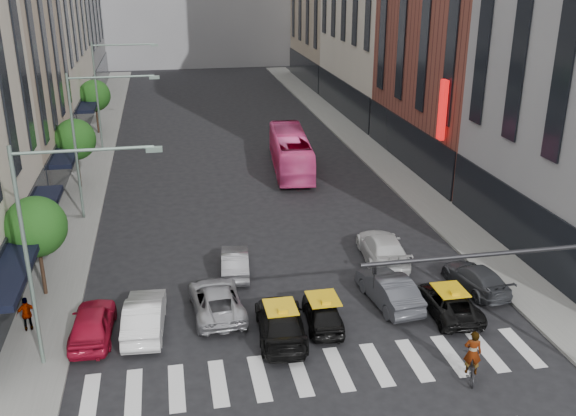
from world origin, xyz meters
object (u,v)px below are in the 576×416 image
streetlamp_near (49,229)px  pedestrian_far (27,314)px  car_white_front (145,315)px  taxi_center (323,312)px  streetlamp_far (107,82)px  bus (291,152)px  car_red (92,323)px  taxi_left (281,322)px  motorcycle (471,368)px  streetlamp_mid (89,127)px

streetlamp_near → pedestrian_far: bearing=126.0°
pedestrian_far → car_white_front: bearing=158.1°
streetlamp_near → taxi_center: bearing=4.6°
taxi_center → pedestrian_far: size_ratio=2.43×
streetlamp_far → bus: streetlamp_far is taller
car_white_front → pedestrian_far: 5.05m
car_red → pedestrian_far: 2.95m
car_red → car_white_front: bearing=-173.8°
car_white_front → taxi_left: (5.75, -1.61, -0.05)m
motorcycle → pedestrian_far: 18.72m
streetlamp_far → motorcycle: (15.51, -36.07, -5.44)m
car_red → taxi_center: bearing=177.2°
bus → motorcycle: (1.69, -27.52, -1.04)m
streetlamp_near → streetlamp_mid: same height
streetlamp_near → streetlamp_far: 32.00m
streetlamp_mid → car_white_front: streetlamp_mid is taller
car_white_front → bus: bearing=-112.8°
car_white_front → motorcycle: size_ratio=2.61×
taxi_left → streetlamp_far: bearing=-70.2°
streetlamp_far → taxi_left: bearing=-74.5°
car_red → taxi_center: 10.01m
car_red → taxi_left: size_ratio=0.88×
car_red → car_white_front: car_white_front is taller
streetlamp_far → car_red: 30.72m
motorcycle → pedestrian_far: pedestrian_far is taller
bus → streetlamp_mid: bearing=33.9°
pedestrian_far → car_red: bearing=148.4°
car_white_front → pedestrian_far: size_ratio=2.95×
streetlamp_mid → taxi_center: size_ratio=2.35×
taxi_center → car_red: bearing=-0.3°
car_red → pedestrian_far: bearing=-16.5°
car_red → taxi_center: (9.97, -0.87, -0.08)m
streetlamp_near → streetlamp_far: size_ratio=1.00×
bus → pedestrian_far: size_ratio=6.87×
streetlamp_near → streetlamp_far: (0.00, 32.00, 0.00)m
streetlamp_far → taxi_center: size_ratio=2.35×
streetlamp_far → pedestrian_far: streetlamp_far is taller
streetlamp_near → motorcycle: 16.93m
car_red → taxi_left: 8.09m
streetlamp_near → taxi_left: streetlamp_near is taller
streetlamp_mid → bus: size_ratio=0.83×
streetlamp_far → pedestrian_far: bearing=-93.8°
bus → taxi_left: bearing=83.4°
bus → motorcycle: 27.59m
streetlamp_near → pedestrian_far: streetlamp_near is taller
taxi_left → pedestrian_far: bearing=-8.3°
car_white_front → car_red: bearing=7.8°
car_red → car_white_front: size_ratio=0.93×
streetlamp_far → motorcycle: bearing=-66.7°
car_red → motorcycle: car_red is taller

